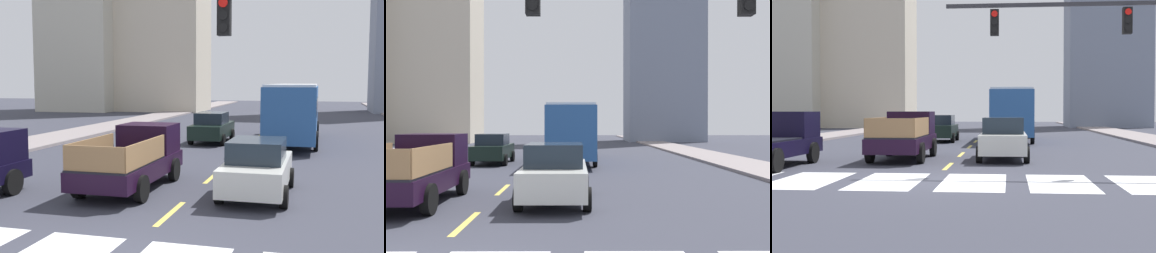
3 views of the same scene
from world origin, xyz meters
TOP-DOWN VIEW (x-y plane):
  - sidewalk_left at (-11.72, 18.00)m, footprint 3.38×110.00m
  - lane_dash_0 at (0.00, 4.00)m, footprint 0.16×2.40m
  - lane_dash_1 at (0.00, 9.00)m, footprint 0.16×2.40m
  - lane_dash_2 at (0.00, 14.00)m, footprint 0.16×2.40m
  - lane_dash_3 at (0.00, 19.00)m, footprint 0.16×2.40m
  - lane_dash_4 at (0.00, 24.00)m, footprint 0.16×2.40m
  - lane_dash_5 at (0.00, 29.00)m, footprint 0.16×2.40m
  - lane_dash_6 at (0.00, 34.00)m, footprint 0.16×2.40m
  - lane_dash_7 at (0.00, 39.00)m, footprint 0.16×2.40m
  - pickup_stakebed at (-2.12, 6.85)m, footprint 2.18×5.20m
  - city_bus at (2.31, 19.70)m, footprint 2.72×10.80m
  - sedan_near_right at (-2.22, 18.72)m, footprint 2.02×4.40m
  - sedan_far at (1.93, 6.62)m, footprint 2.02×4.40m

SIDE VIEW (x-z plane):
  - lane_dash_0 at x=0.00m, z-range 0.00..0.01m
  - lane_dash_1 at x=0.00m, z-range 0.00..0.01m
  - lane_dash_2 at x=0.00m, z-range 0.00..0.01m
  - lane_dash_3 at x=0.00m, z-range 0.00..0.01m
  - lane_dash_4 at x=0.00m, z-range 0.00..0.01m
  - lane_dash_5 at x=0.00m, z-range 0.00..0.01m
  - lane_dash_6 at x=0.00m, z-range 0.00..0.01m
  - lane_dash_7 at x=0.00m, z-range 0.00..0.01m
  - sidewalk_left at x=-11.72m, z-range 0.00..0.15m
  - sedan_near_right at x=-2.22m, z-range 0.00..1.72m
  - sedan_far at x=1.93m, z-range 0.00..1.72m
  - pickup_stakebed at x=-2.12m, z-range -0.04..1.92m
  - city_bus at x=2.31m, z-range 0.29..3.61m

